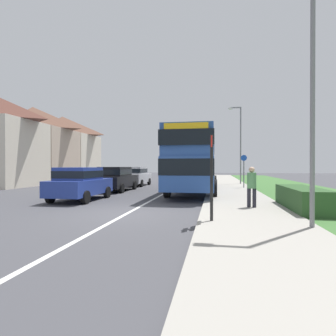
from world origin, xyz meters
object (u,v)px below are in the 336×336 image
object	(u,v)px
double_decker_bus	(194,159)
street_lamp_near	(308,85)
parked_car_black	(116,178)
cycle_route_sign	(244,170)
parked_car_blue	(80,182)
street_lamp_mid	(239,140)
bus_stop_sign	(212,172)
pedestrian_at_stop	(252,185)
parked_car_silver	(136,175)

from	to	relation	value
double_decker_bus	street_lamp_near	world-z (taller)	street_lamp_near
parked_car_black	cycle_route_sign	bearing A→B (deg)	19.36
parked_car_blue	street_lamp_mid	xyz separation A→B (m)	(8.72, 12.62, 3.16)
parked_car_blue	bus_stop_sign	bearing A→B (deg)	-34.65
bus_stop_sign	pedestrian_at_stop	bearing A→B (deg)	62.20
parked_car_blue	cycle_route_sign	bearing A→B (deg)	43.21
pedestrian_at_stop	cycle_route_sign	xyz separation A→B (m)	(0.71, 9.79, 0.45)
pedestrian_at_stop	street_lamp_mid	xyz separation A→B (m)	(0.78, 14.29, 3.08)
pedestrian_at_stop	double_decker_bus	bearing A→B (deg)	112.40
parked_car_silver	bus_stop_sign	distance (m)	15.98
double_decker_bus	parked_car_black	distance (m)	5.49
pedestrian_at_stop	cycle_route_sign	bearing A→B (deg)	85.85
parked_car_black	bus_stop_sign	distance (m)	11.58
parked_car_silver	bus_stop_sign	bearing A→B (deg)	-65.43
double_decker_bus	parked_car_silver	size ratio (longest dim) A/B	2.47
double_decker_bus	parked_car_black	world-z (taller)	double_decker_bus
double_decker_bus	cycle_route_sign	size ratio (longest dim) A/B	4.13
parked_car_silver	double_decker_bus	bearing A→B (deg)	-43.87
double_decker_bus	parked_car_silver	world-z (taller)	double_decker_bus
pedestrian_at_stop	bus_stop_sign	bearing A→B (deg)	-117.80
cycle_route_sign	parked_car_silver	bearing A→B (deg)	167.69
parked_car_silver	pedestrian_at_stop	bearing A→B (deg)	-55.29
cycle_route_sign	street_lamp_near	bearing A→B (deg)	-88.83
cycle_route_sign	street_lamp_mid	world-z (taller)	street_lamp_mid
parked_car_silver	street_lamp_mid	xyz separation A→B (m)	(8.90, 2.57, 3.15)
parked_car_blue	street_lamp_near	distance (m)	10.56
parked_car_blue	parked_car_black	distance (m)	5.06
parked_car_silver	street_lamp_near	distance (m)	17.71
pedestrian_at_stop	parked_car_blue	bearing A→B (deg)	168.17
double_decker_bus	street_lamp_mid	size ratio (longest dim) A/B	1.48
pedestrian_at_stop	street_lamp_near	bearing A→B (deg)	-73.03
parked_car_blue	parked_car_silver	xyz separation A→B (m)	(-0.17, 10.06, 0.00)
cycle_route_sign	parked_car_black	bearing A→B (deg)	-160.64
cycle_route_sign	street_lamp_near	world-z (taller)	street_lamp_near
parked_car_black	street_lamp_mid	distance (m)	12.02
parked_car_black	parked_car_silver	world-z (taller)	parked_car_black
bus_stop_sign	street_lamp_mid	xyz separation A→B (m)	(2.26, 17.09, 2.51)
double_decker_bus	cycle_route_sign	world-z (taller)	double_decker_bus
double_decker_bus	parked_car_blue	xyz separation A→B (m)	(-5.27, -4.82, -1.24)
pedestrian_at_stop	bus_stop_sign	xyz separation A→B (m)	(-1.48, -2.80, 0.56)
double_decker_bus	pedestrian_at_stop	xyz separation A→B (m)	(2.67, -6.48, -1.17)
parked_car_blue	cycle_route_sign	size ratio (longest dim) A/B	1.55
parked_car_silver	cycle_route_sign	xyz separation A→B (m)	(8.83, -1.93, 0.53)
bus_stop_sign	cycle_route_sign	xyz separation A→B (m)	(2.19, 12.60, -0.11)
bus_stop_sign	street_lamp_near	distance (m)	3.35
bus_stop_sign	street_lamp_near	size ratio (longest dim) A/B	0.40
double_decker_bus	parked_car_blue	distance (m)	7.25
parked_car_black	bus_stop_sign	xyz separation A→B (m)	(6.54, -9.53, 0.64)
parked_car_blue	pedestrian_at_stop	size ratio (longest dim) A/B	2.34
street_lamp_near	parked_car_silver	bearing A→B (deg)	121.37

